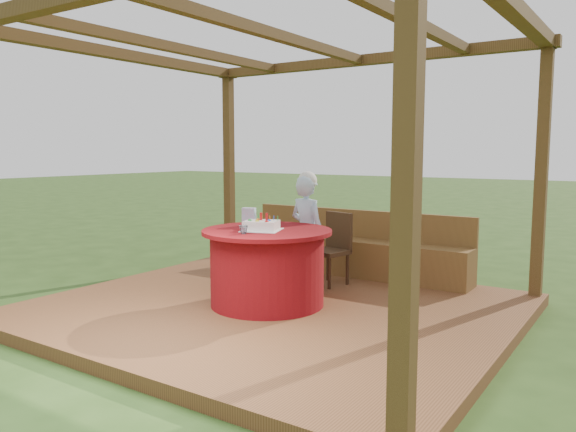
% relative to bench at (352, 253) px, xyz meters
% --- Properties ---
extents(ground, '(60.00, 60.00, 0.00)m').
position_rel_bench_xyz_m(ground, '(0.00, -1.72, -0.38)').
color(ground, '#284617').
rests_on(ground, ground).
extents(deck, '(4.50, 4.00, 0.12)m').
position_rel_bench_xyz_m(deck, '(0.00, -1.72, -0.32)').
color(deck, brown).
rests_on(deck, ground).
extents(pergola, '(4.50, 4.00, 2.72)m').
position_rel_bench_xyz_m(pergola, '(0.00, -1.72, 2.02)').
color(pergola, brown).
rests_on(pergola, deck).
extents(bench, '(3.00, 0.42, 0.80)m').
position_rel_bench_xyz_m(bench, '(0.00, 0.00, 0.00)').
color(bench, brown).
rests_on(bench, deck).
extents(table, '(1.30, 1.30, 0.77)m').
position_rel_bench_xyz_m(table, '(-0.06, -1.75, 0.12)').
color(table, maroon).
rests_on(table, deck).
extents(chair, '(0.46, 0.46, 0.84)m').
position_rel_bench_xyz_m(chair, '(0.05, -0.60, 0.18)').
color(chair, '#392312').
rests_on(chair, deck).
extents(elderly_woman, '(0.53, 0.41, 1.33)m').
position_rel_bench_xyz_m(elderly_woman, '(-0.04, -1.03, 0.40)').
color(elderly_woman, '#97C1E0').
rests_on(elderly_woman, deck).
extents(birthday_cake, '(0.47, 0.47, 0.17)m').
position_rel_bench_xyz_m(birthday_cake, '(-0.07, -1.84, 0.55)').
color(birthday_cake, white).
rests_on(birthday_cake, table).
extents(gift_bag, '(0.16, 0.13, 0.19)m').
position_rel_bench_xyz_m(gift_bag, '(-0.37, -1.65, 0.60)').
color(gift_bag, '#EF9BDA').
rests_on(gift_bag, table).
extents(drinking_glass, '(0.11, 0.11, 0.08)m').
position_rel_bench_xyz_m(drinking_glass, '(-0.07, -2.12, 0.54)').
color(drinking_glass, white).
rests_on(drinking_glass, table).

